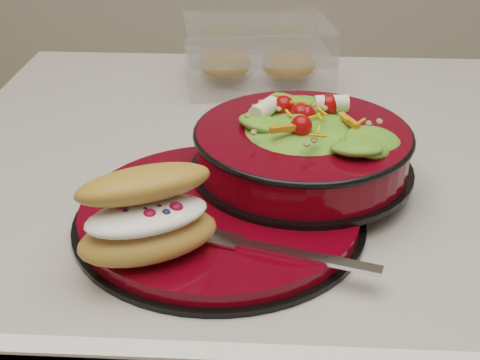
# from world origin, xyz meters

# --- Properties ---
(dinner_plate) EXTENTS (0.30, 0.30, 0.02)m
(dinner_plate) POSITION_xyz_m (-0.25, -0.17, 0.91)
(dinner_plate) COLOR black
(dinner_plate) RESTS_ON island_counter
(salad_bowl) EXTENTS (0.25, 0.25, 0.10)m
(salad_bowl) POSITION_xyz_m (-0.17, -0.09, 0.96)
(salad_bowl) COLOR black
(salad_bowl) RESTS_ON dinner_plate
(croissant) EXTENTS (0.15, 0.13, 0.08)m
(croissant) POSITION_xyz_m (-0.31, -0.25, 0.96)
(croissant) COLOR #B77C38
(croissant) RESTS_ON dinner_plate
(fork) EXTENTS (0.17, 0.07, 0.00)m
(fork) POSITION_xyz_m (-0.19, -0.25, 0.92)
(fork) COLOR silver
(fork) RESTS_ON dinner_plate
(pastry_box) EXTENTS (0.24, 0.19, 0.09)m
(pastry_box) POSITION_xyz_m (-0.23, 0.24, 0.95)
(pastry_box) COLOR white
(pastry_box) RESTS_ON island_counter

